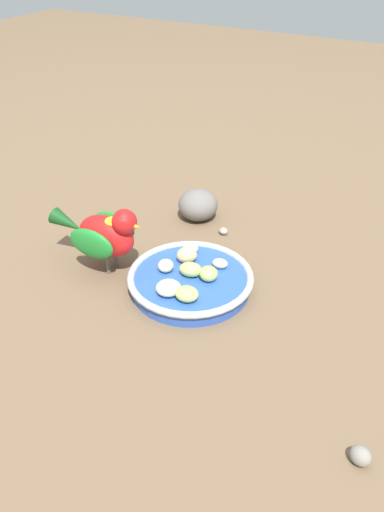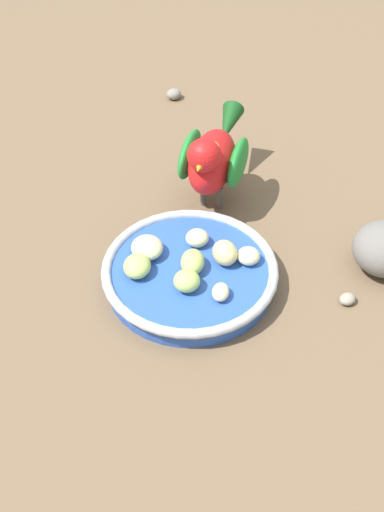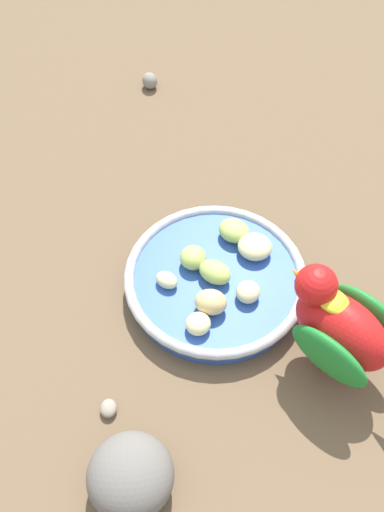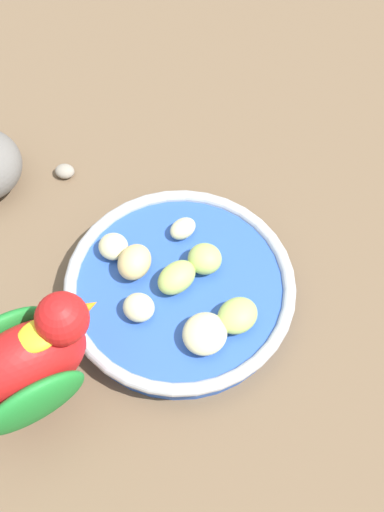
{
  "view_description": "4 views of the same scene",
  "coord_description": "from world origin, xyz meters",
  "px_view_note": "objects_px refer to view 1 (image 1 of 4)",
  "views": [
    {
      "loc": [
        -0.35,
        0.57,
        0.53
      ],
      "look_at": [
        -0.02,
        -0.03,
        0.07
      ],
      "focal_mm": 37.19,
      "sensor_mm": 36.0,
      "label": 1
    },
    {
      "loc": [
        -0.59,
        -0.22,
        0.63
      ],
      "look_at": [
        -0.02,
        -0.03,
        0.05
      ],
      "focal_mm": 52.03,
      "sensor_mm": 36.0,
      "label": 2
    },
    {
      "loc": [
        0.22,
        -0.3,
        0.55
      ],
      "look_at": [
        -0.04,
        -0.04,
        0.05
      ],
      "focal_mm": 40.46,
      "sensor_mm": 36.0,
      "label": 3
    },
    {
      "loc": [
        0.13,
        0.24,
        0.59
      ],
      "look_at": [
        -0.03,
        -0.03,
        0.05
      ],
      "focal_mm": 51.28,
      "sensor_mm": 36.0,
      "label": 4
    }
  ],
  "objects_px": {
    "apple_piece_1": "(166,266)",
    "apple_piece_6": "(168,288)",
    "apple_piece_4": "(187,294)",
    "apple_piece_5": "(220,263)",
    "pebble_1": "(361,456)",
    "apple_piece_3": "(191,248)",
    "parrot": "(105,233)",
    "apple_piece_2": "(191,270)",
    "feeding_bowl": "(190,280)",
    "pebble_2": "(223,231)",
    "apple_piece_0": "(187,255)",
    "apple_piece_7": "(209,274)",
    "rock_large": "(198,205)"
  },
  "relations": [
    {
      "from": "apple_piece_2",
      "to": "apple_piece_4",
      "type": "distance_m",
      "value": 0.06
    },
    {
      "from": "apple_piece_2",
      "to": "pebble_1",
      "type": "xyz_separation_m",
      "value": [
        -0.32,
        0.19,
        -0.02
      ]
    },
    {
      "from": "apple_piece_5",
      "to": "pebble_1",
      "type": "bearing_deg",
      "value": 141.09
    },
    {
      "from": "apple_piece_0",
      "to": "parrot",
      "type": "height_order",
      "value": "parrot"
    },
    {
      "from": "apple_piece_2",
      "to": "feeding_bowl",
      "type": "bearing_deg",
      "value": 113.51
    },
    {
      "from": "apple_piece_5",
      "to": "pebble_2",
      "type": "distance_m",
      "value": 0.15
    },
    {
      "from": "apple_piece_2",
      "to": "parrot",
      "type": "bearing_deg",
      "value": 8.55
    },
    {
      "from": "feeding_bowl",
      "to": "apple_piece_4",
      "type": "xyz_separation_m",
      "value": [
        -0.02,
        0.05,
        0.02
      ]
    },
    {
      "from": "apple_piece_4",
      "to": "apple_piece_0",
      "type": "bearing_deg",
      "value": -60.7
    },
    {
      "from": "apple_piece_3",
      "to": "feeding_bowl",
      "type": "bearing_deg",
      "value": 118.84
    },
    {
      "from": "apple_piece_4",
      "to": "feeding_bowl",
      "type": "bearing_deg",
      "value": -66.13
    },
    {
      "from": "apple_piece_1",
      "to": "parrot",
      "type": "xyz_separation_m",
      "value": [
        0.11,
        0.01,
        0.04
      ]
    },
    {
      "from": "apple_piece_2",
      "to": "apple_piece_4",
      "type": "relative_size",
      "value": 1.03
    },
    {
      "from": "apple_piece_6",
      "to": "apple_piece_2",
      "type": "bearing_deg",
      "value": -96.67
    },
    {
      "from": "apple_piece_5",
      "to": "parrot",
      "type": "relative_size",
      "value": 0.14
    },
    {
      "from": "apple_piece_4",
      "to": "apple_piece_3",
      "type": "bearing_deg",
      "value": -63.48
    },
    {
      "from": "apple_piece_4",
      "to": "apple_piece_6",
      "type": "height_order",
      "value": "same"
    },
    {
      "from": "apple_piece_1",
      "to": "pebble_1",
      "type": "xyz_separation_m",
      "value": [
        -0.37,
        0.19,
        -0.02
      ]
    },
    {
      "from": "apple_piece_0",
      "to": "apple_piece_4",
      "type": "xyz_separation_m",
      "value": [
        -0.05,
        0.09,
        -0.0
      ]
    },
    {
      "from": "apple_piece_4",
      "to": "apple_piece_5",
      "type": "distance_m",
      "value": 0.1
    },
    {
      "from": "apple_piece_5",
      "to": "apple_piece_6",
      "type": "xyz_separation_m",
      "value": [
        0.04,
        0.1,
        0.0
      ]
    },
    {
      "from": "apple_piece_1",
      "to": "feeding_bowl",
      "type": "bearing_deg",
      "value": -173.2
    },
    {
      "from": "apple_piece_3",
      "to": "rock_large",
      "type": "height_order",
      "value": "rock_large"
    },
    {
      "from": "apple_piece_5",
      "to": "pebble_1",
      "type": "relative_size",
      "value": 1.0
    },
    {
      "from": "feeding_bowl",
      "to": "apple_piece_7",
      "type": "distance_m",
      "value": 0.04
    },
    {
      "from": "apple_piece_3",
      "to": "parrot",
      "type": "height_order",
      "value": "parrot"
    },
    {
      "from": "apple_piece_6",
      "to": "pebble_1",
      "type": "bearing_deg",
      "value": 157.73
    },
    {
      "from": "apple_piece_1",
      "to": "apple_piece_4",
      "type": "relative_size",
      "value": 0.76
    },
    {
      "from": "pebble_2",
      "to": "pebble_1",
      "type": "bearing_deg",
      "value": 133.46
    },
    {
      "from": "apple_piece_2",
      "to": "apple_piece_1",
      "type": "bearing_deg",
      "value": 10.7
    },
    {
      "from": "feeding_bowl",
      "to": "pebble_2",
      "type": "relative_size",
      "value": 10.45
    },
    {
      "from": "feeding_bowl",
      "to": "rock_large",
      "type": "height_order",
      "value": "rock_large"
    },
    {
      "from": "apple_piece_4",
      "to": "parrot",
      "type": "height_order",
      "value": "parrot"
    },
    {
      "from": "apple_piece_4",
      "to": "pebble_1",
      "type": "xyz_separation_m",
      "value": [
        -0.3,
        0.14,
        -0.02
      ]
    },
    {
      "from": "feeding_bowl",
      "to": "apple_piece_6",
      "type": "height_order",
      "value": "apple_piece_6"
    },
    {
      "from": "apple_piece_2",
      "to": "pebble_2",
      "type": "bearing_deg",
      "value": -81.35
    },
    {
      "from": "apple_piece_1",
      "to": "apple_piece_7",
      "type": "relative_size",
      "value": 0.92
    },
    {
      "from": "apple_piece_3",
      "to": "parrot",
      "type": "distance_m",
      "value": 0.15
    },
    {
      "from": "rock_large",
      "to": "pebble_2",
      "type": "relative_size",
      "value": 4.02
    },
    {
      "from": "apple_piece_1",
      "to": "apple_piece_2",
      "type": "bearing_deg",
      "value": -169.3
    },
    {
      "from": "feeding_bowl",
      "to": "parrot",
      "type": "distance_m",
      "value": 0.16
    },
    {
      "from": "apple_piece_4",
      "to": "pebble_2",
      "type": "bearing_deg",
      "value": -77.41
    },
    {
      "from": "apple_piece_6",
      "to": "apple_piece_7",
      "type": "xyz_separation_m",
      "value": [
        -0.04,
        -0.06,
        0.0
      ]
    },
    {
      "from": "apple_piece_6",
      "to": "rock_large",
      "type": "relative_size",
      "value": 0.5
    },
    {
      "from": "feeding_bowl",
      "to": "apple_piece_5",
      "type": "relative_size",
      "value": 7.94
    },
    {
      "from": "apple_piece_1",
      "to": "apple_piece_6",
      "type": "relative_size",
      "value": 0.7
    },
    {
      "from": "apple_piece_3",
      "to": "apple_piece_4",
      "type": "xyz_separation_m",
      "value": [
        -0.06,
        0.12,
        0.0
      ]
    },
    {
      "from": "apple_piece_7",
      "to": "apple_piece_6",
      "type": "bearing_deg",
      "value": 58.67
    },
    {
      "from": "apple_piece_0",
      "to": "apple_piece_6",
      "type": "relative_size",
      "value": 0.88
    },
    {
      "from": "apple_piece_0",
      "to": "apple_piece_5",
      "type": "distance_m",
      "value": 0.06
    }
  ]
}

